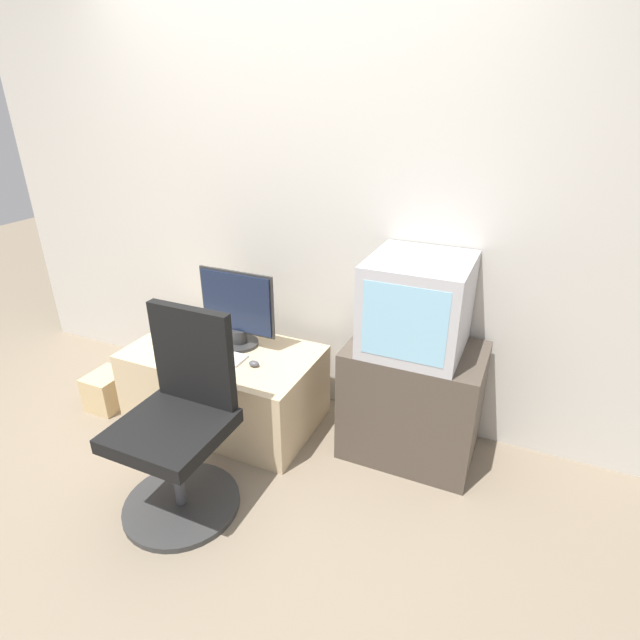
% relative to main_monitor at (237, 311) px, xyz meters
% --- Properties ---
extents(ground_plane, '(12.00, 12.00, 0.00)m').
position_rel_main_monitor_xyz_m(ground_plane, '(0.20, -0.97, -0.69)').
color(ground_plane, '#7F705B').
extents(wall_back, '(4.40, 0.05, 2.60)m').
position_rel_main_monitor_xyz_m(wall_back, '(0.20, 0.35, 0.61)').
color(wall_back, beige).
rests_on(wall_back, ground_plane).
extents(desk, '(1.10, 0.64, 0.47)m').
position_rel_main_monitor_xyz_m(desk, '(-0.05, -0.11, -0.46)').
color(desk, '#CCB289').
rests_on(desk, ground_plane).
extents(side_stand, '(0.70, 0.48, 0.64)m').
position_rel_main_monitor_xyz_m(side_stand, '(1.04, 0.05, -0.37)').
color(side_stand, '#4C4238').
rests_on(side_stand, ground_plane).
extents(main_monitor, '(0.48, 0.22, 0.46)m').
position_rel_main_monitor_xyz_m(main_monitor, '(0.00, 0.00, 0.00)').
color(main_monitor, '#2D2D2D').
rests_on(main_monitor, desk).
extents(keyboard, '(0.33, 0.13, 0.01)m').
position_rel_main_monitor_xyz_m(keyboard, '(-0.04, -0.17, -0.22)').
color(keyboard, silver).
rests_on(keyboard, desk).
extents(mouse, '(0.06, 0.04, 0.03)m').
position_rel_main_monitor_xyz_m(mouse, '(0.21, -0.18, -0.21)').
color(mouse, '#4C4C51').
rests_on(mouse, desk).
extents(crt_tv, '(0.48, 0.51, 0.47)m').
position_rel_main_monitor_xyz_m(crt_tv, '(1.02, 0.06, 0.19)').
color(crt_tv, '#B7B7BC').
rests_on(crt_tv, side_stand).
extents(office_chair, '(0.56, 0.56, 0.98)m').
position_rel_main_monitor_xyz_m(office_chair, '(0.15, -0.76, -0.27)').
color(office_chair, '#333333').
rests_on(office_chair, ground_plane).
extents(cardboard_box_lower, '(0.21, 0.25, 0.23)m').
position_rel_main_monitor_xyz_m(cardboard_box_lower, '(-0.81, -0.31, -0.57)').
color(cardboard_box_lower, '#D1B27F').
rests_on(cardboard_box_lower, ground_plane).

